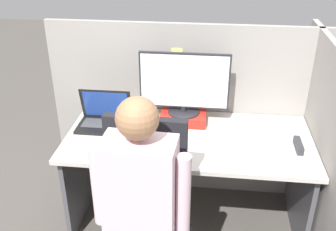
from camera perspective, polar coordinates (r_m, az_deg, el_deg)
cubicle_panel_back at (r=2.97m, az=3.53°, el=0.39°), size 2.12×0.05×1.36m
cubicle_panel_right at (r=2.65m, az=21.27°, el=-5.37°), size 0.04×1.42×1.36m
desk at (r=2.69m, az=2.92°, el=-6.07°), size 1.62×0.76×0.71m
paper_box at (r=2.77m, az=2.27°, el=-0.16°), size 0.32×0.23×0.07m
monitor at (r=2.67m, az=2.37°, el=4.65°), size 0.61×0.22×0.43m
laptop at (r=2.74m, az=-9.18°, el=-0.52°), size 0.36×0.24×0.25m
mouse at (r=2.57m, az=-3.96°, el=-3.05°), size 0.07×0.05×0.03m
stapler at (r=2.59m, az=18.40°, el=-4.14°), size 0.04×0.17×0.05m
carrot_toy at (r=2.43m, az=0.51°, el=-4.82°), size 0.05×0.15×0.05m
office_chair at (r=2.17m, az=-3.42°, el=-15.18°), size 0.53×0.57×1.12m
person at (r=1.90m, az=-4.16°, el=-13.67°), size 0.48×0.42×1.35m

